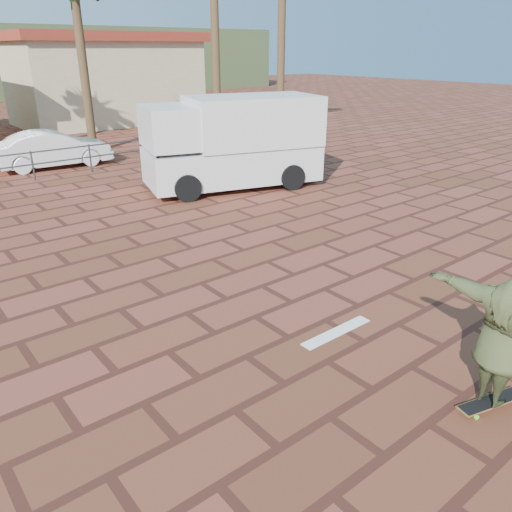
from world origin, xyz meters
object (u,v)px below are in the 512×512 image
(skateboarder, at_px, (505,340))
(car_white, at_px, (53,149))
(campervan, at_px, (233,141))
(longboard, at_px, (491,402))

(skateboarder, xyz_separation_m, car_white, (0.35, 17.28, -0.30))
(campervan, distance_m, car_white, 7.50)
(skateboarder, distance_m, campervan, 11.45)
(longboard, height_order, car_white, car_white)
(skateboarder, bearing_deg, car_white, 3.95)
(longboard, relative_size, car_white, 0.24)
(longboard, bearing_deg, campervan, 85.24)
(longboard, distance_m, skateboarder, 0.91)
(longboard, xyz_separation_m, skateboarder, (-0.00, 0.00, 0.91))
(car_white, bearing_deg, skateboarder, -176.44)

